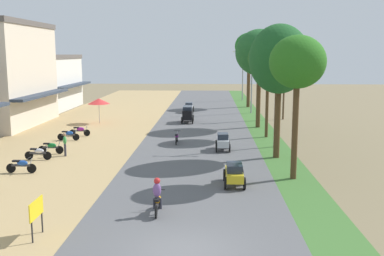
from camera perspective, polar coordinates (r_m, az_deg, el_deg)
name	(u,v)px	position (r m, az deg, el deg)	size (l,w,h in m)	color
ground_plane	(183,253)	(16.46, -1.10, -15.73)	(180.00, 180.00, 0.00)	#7A6B4C
road_strip	(183,252)	(16.45, -1.10, -15.61)	(9.00, 140.00, 0.08)	#565659
median_strip	(346,255)	(17.11, 19.05, -15.15)	(2.40, 140.00, 0.06)	#3D6B2D
shophouse_far	(45,82)	(59.73, -18.25, 5.60)	(7.45, 11.93, 6.90)	silver
parked_motorbike_second	(22,165)	(28.18, -20.96, -4.41)	(1.80, 0.54, 0.94)	black
parked_motorbike_third	(38,152)	(31.26, -19.05, -2.97)	(1.80, 0.54, 0.94)	black
parked_motorbike_fourth	(51,147)	(32.84, -17.57, -2.31)	(1.80, 0.54, 0.94)	black
parked_motorbike_fifth	(69,134)	(37.48, -15.50, -0.79)	(1.80, 0.54, 0.94)	black
parked_motorbike_sixth	(80,130)	(39.24, -14.14, -0.28)	(1.80, 0.54, 0.94)	black
street_signboard	(36,211)	(18.19, -19.29, -10.01)	(0.06, 1.30, 1.50)	#262628
vendor_umbrella	(99,101)	(45.78, -11.83, 3.38)	(2.20, 2.20, 2.52)	#99999E
pedestrian_on_shoulder	(65,143)	(31.77, -15.95, -1.86)	(0.36, 0.42, 1.62)	#33333D
median_tree_nearest	(298,63)	(25.00, 13.34, 8.04)	(3.06, 3.06, 7.97)	#4C351E
median_tree_second	(279,60)	(30.09, 11.09, 8.56)	(3.99, 3.99, 8.89)	#4C351E
median_tree_third	(268,59)	(37.56, 9.73, 8.71)	(3.37, 3.37, 8.10)	#4C351E
median_tree_fourth	(260,53)	(42.62, 8.63, 9.48)	(4.52, 4.52, 9.23)	#4C351E
median_tree_fifth	(249,47)	(59.06, 7.33, 10.23)	(3.73, 3.73, 9.65)	#4C351E
streetlamp_near	(276,89)	(33.68, 10.70, 4.87)	(3.16, 0.20, 7.51)	gray
streetlamp_mid	(252,74)	(52.97, 7.66, 6.84)	(3.16, 0.20, 7.98)	gray
streetlamp_far	(243,71)	(67.65, 6.51, 7.20)	(3.16, 0.20, 7.47)	gray
utility_pole_near	(284,78)	(48.75, 11.72, 6.34)	(1.80, 0.20, 8.63)	brown
car_sedan_yellow	(234,173)	(23.95, 5.42, -5.74)	(1.10, 2.26, 1.19)	gold
car_hatchback_silver	(223,141)	(32.45, 3.96, -1.68)	(1.04, 2.00, 1.23)	#B7BCC1
car_van_black	(188,113)	(45.37, -0.56, 1.90)	(1.19, 2.41, 1.67)	black
car_sedan_white	(189,107)	(53.22, -0.39, 2.71)	(1.10, 2.26, 1.19)	silver
motorbike_foreground_rider	(157,197)	(19.71, -4.44, -8.75)	(0.54, 1.80, 1.66)	black
motorbike_ahead_second	(177,137)	(34.85, -1.97, -1.17)	(0.54, 1.80, 0.94)	black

